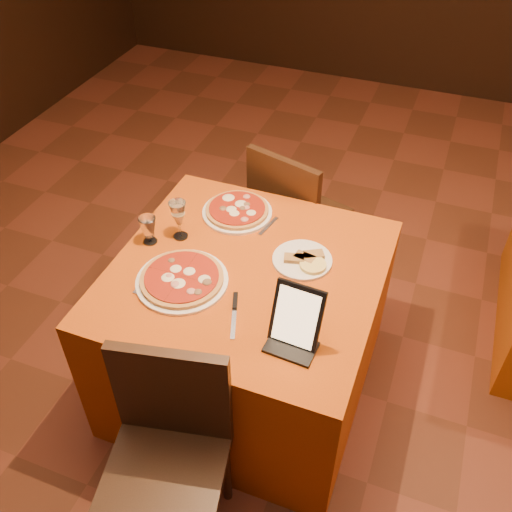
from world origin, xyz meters
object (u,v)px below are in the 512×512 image
(chair_main_far, at_px, (301,216))
(pizza_far, at_px, (237,211))
(water_glass, at_px, (149,230))
(wine_glass, at_px, (179,220))
(tablet, at_px, (297,316))
(chair_main_near, at_px, (164,477))
(pizza_near, at_px, (182,280))
(main_table, at_px, (247,330))

(chair_main_far, relative_size, pizza_far, 2.80)
(water_glass, bearing_deg, wine_glass, 36.10)
(pizza_far, height_order, tablet, tablet)
(chair_main_far, xyz_separation_m, tablet, (0.30, -1.08, 0.41))
(chair_main_near, distance_m, pizza_far, 1.20)
(pizza_far, bearing_deg, pizza_near, -93.97)
(pizza_near, xyz_separation_m, water_glass, (-0.24, 0.18, 0.05))
(chair_main_far, distance_m, pizza_far, 0.59)
(chair_main_near, bearing_deg, chair_main_far, 78.33)
(chair_main_near, height_order, pizza_far, chair_main_near)
(pizza_near, bearing_deg, wine_glass, 117.73)
(water_glass, xyz_separation_m, tablet, (0.76, -0.29, 0.06))
(chair_main_near, bearing_deg, water_glass, 107.68)
(wine_glass, bearing_deg, tablet, -29.80)
(pizza_near, distance_m, pizza_far, 0.50)
(chair_main_near, height_order, pizza_near, chair_main_near)
(wine_glass, height_order, water_glass, wine_glass)
(water_glass, bearing_deg, chair_main_far, 59.68)
(pizza_far, bearing_deg, chair_main_far, 68.61)
(chair_main_far, relative_size, tablet, 3.73)
(pizza_near, distance_m, water_glass, 0.31)
(chair_main_far, bearing_deg, water_glass, 76.10)
(water_glass, distance_m, tablet, 0.82)
(chair_main_near, height_order, water_glass, chair_main_near)
(main_table, relative_size, chair_main_near, 1.21)
(chair_main_far, xyz_separation_m, pizza_far, (-0.18, -0.46, 0.31))
(wine_glass, bearing_deg, chair_main_far, 63.59)
(chair_main_far, bearing_deg, pizza_far, 85.02)
(pizza_near, bearing_deg, pizza_far, 86.03)
(main_table, height_order, wine_glass, wine_glass)
(chair_main_near, relative_size, water_glass, 7.00)
(main_table, distance_m, wine_glass, 0.59)
(chair_main_near, bearing_deg, main_table, 78.33)
(chair_main_near, xyz_separation_m, wine_glass, (-0.35, 0.90, 0.39))
(chair_main_far, height_order, pizza_far, chair_main_far)
(chair_main_far, height_order, tablet, tablet)
(chair_main_far, xyz_separation_m, water_glass, (-0.46, -0.79, 0.36))
(chair_main_near, bearing_deg, wine_glass, 99.72)
(main_table, distance_m, tablet, 0.64)
(main_table, distance_m, pizza_near, 0.47)
(pizza_near, relative_size, water_glass, 2.89)
(pizza_far, bearing_deg, wine_glass, -124.82)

